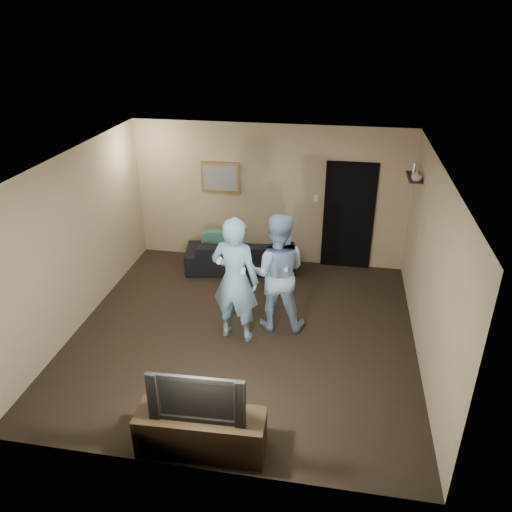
% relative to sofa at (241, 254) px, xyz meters
% --- Properties ---
extents(ground, '(5.00, 5.00, 0.00)m').
position_rel_sofa_xyz_m(ground, '(0.45, -2.03, -0.29)').
color(ground, black).
rests_on(ground, ground).
extents(ceiling, '(5.00, 5.00, 0.04)m').
position_rel_sofa_xyz_m(ceiling, '(0.45, -2.03, 2.31)').
color(ceiling, silver).
rests_on(ceiling, wall_back).
extents(wall_back, '(5.00, 0.04, 2.60)m').
position_rel_sofa_xyz_m(wall_back, '(0.45, 0.47, 1.01)').
color(wall_back, tan).
rests_on(wall_back, ground).
extents(wall_front, '(5.00, 0.04, 2.60)m').
position_rel_sofa_xyz_m(wall_front, '(0.45, -4.53, 1.01)').
color(wall_front, tan).
rests_on(wall_front, ground).
extents(wall_left, '(0.04, 5.00, 2.60)m').
position_rel_sofa_xyz_m(wall_left, '(-2.05, -2.03, 1.01)').
color(wall_left, tan).
rests_on(wall_left, ground).
extents(wall_right, '(0.04, 5.00, 2.60)m').
position_rel_sofa_xyz_m(wall_right, '(2.95, -2.03, 1.01)').
color(wall_right, tan).
rests_on(wall_right, ground).
extents(sofa, '(2.10, 1.11, 0.58)m').
position_rel_sofa_xyz_m(sofa, '(0.00, 0.00, 0.00)').
color(sofa, black).
rests_on(sofa, ground).
extents(throw_pillow, '(0.49, 0.23, 0.47)m').
position_rel_sofa_xyz_m(throw_pillow, '(-0.46, 0.00, 0.19)').
color(throw_pillow, '#1C5448').
rests_on(throw_pillow, sofa).
extents(painting_frame, '(0.72, 0.05, 0.57)m').
position_rel_sofa_xyz_m(painting_frame, '(-0.45, 0.44, 1.31)').
color(painting_frame, olive).
rests_on(painting_frame, wall_back).
extents(painting_canvas, '(0.62, 0.01, 0.47)m').
position_rel_sofa_xyz_m(painting_canvas, '(-0.45, 0.41, 1.31)').
color(painting_canvas, slate).
rests_on(painting_canvas, painting_frame).
extents(doorway, '(0.90, 0.06, 2.00)m').
position_rel_sofa_xyz_m(doorway, '(1.90, 0.44, 0.71)').
color(doorway, black).
rests_on(doorway, ground).
extents(light_switch, '(0.08, 0.02, 0.12)m').
position_rel_sofa_xyz_m(light_switch, '(1.30, 0.44, 1.01)').
color(light_switch, silver).
rests_on(light_switch, wall_back).
extents(wall_shelf, '(0.20, 0.60, 0.03)m').
position_rel_sofa_xyz_m(wall_shelf, '(2.84, -0.23, 1.70)').
color(wall_shelf, black).
rests_on(wall_shelf, wall_right).
extents(shelf_vase, '(0.18, 0.18, 0.16)m').
position_rel_sofa_xyz_m(shelf_vase, '(2.84, -0.47, 1.79)').
color(shelf_vase, '#ABABB0').
rests_on(shelf_vase, wall_shelf).
extents(shelf_figurine, '(0.06, 0.06, 0.18)m').
position_rel_sofa_xyz_m(shelf_figurine, '(2.84, -0.13, 1.80)').
color(shelf_figurine, silver).
rests_on(shelf_figurine, wall_shelf).
extents(tv_console, '(1.41, 0.50, 0.50)m').
position_rel_sofa_xyz_m(tv_console, '(0.43, -4.27, -0.04)').
color(tv_console, black).
rests_on(tv_console, ground).
extents(television, '(1.02, 0.17, 0.59)m').
position_rel_sofa_xyz_m(television, '(0.43, -4.27, 0.50)').
color(television, black).
rests_on(television, tv_console).
extents(wii_player_left, '(0.75, 0.57, 1.89)m').
position_rel_sofa_xyz_m(wii_player_left, '(0.36, -2.13, 0.65)').
color(wii_player_left, '#75A4CB').
rests_on(wii_player_left, ground).
extents(wii_player_right, '(0.93, 0.74, 1.82)m').
position_rel_sofa_xyz_m(wii_player_right, '(0.90, -1.74, 0.62)').
color(wii_player_right, '#8DA9CD').
rests_on(wii_player_right, ground).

